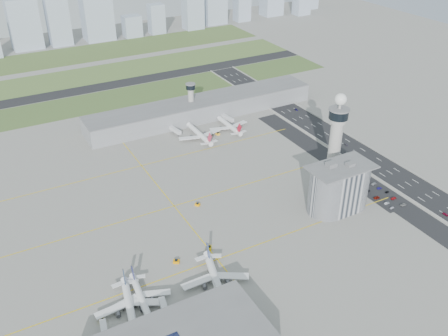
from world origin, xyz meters
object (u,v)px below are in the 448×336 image
car_lot_2 (377,198)px  car_hw_1 (346,145)px  airplane_near_a (129,304)px  tug_2 (209,248)px  car_lot_4 (361,186)px  airplane_far_a (199,131)px  jet_bridge_far_1 (223,117)px  tug_4 (199,137)px  car_lot_9 (379,188)px  airplane_far_b (228,122)px  car_lot_3 (367,191)px  car_lot_5 (353,182)px  jet_bridge_near_1 (168,321)px  car_hw_0 (445,214)px  tug_5 (218,134)px  car_lot_10 (374,184)px  tug_0 (102,321)px  car_hw_4 (251,91)px  car_lot_11 (366,178)px  car_lot_0 (392,208)px  tug_3 (197,204)px  airplane_near_b (141,296)px  jet_bridge_near_2 (223,299)px  car_lot_6 (403,205)px  admin_building (339,187)px  jet_bridge_far_0 (171,129)px  control_tower (336,134)px  tug_1 (176,261)px  car_lot_1 (387,203)px  airplane_near_c (216,276)px  secondary_tower (191,98)px  car_lot_7 (394,198)px

car_lot_2 → car_hw_1: 76.34m
airplane_near_a → tug_2: 61.59m
car_lot_2 → car_lot_4: car_lot_2 is taller
airplane_far_a → jet_bridge_far_1: 39.99m
tug_4 → car_lot_4: size_ratio=0.93×
car_lot_9 → car_hw_1: (22.97, 60.96, -0.05)m
tug_4 → car_lot_4: (64.99, -121.16, -0.32)m
airplane_far_b → car_lot_3: 136.71m
car_lot_2 → car_lot_5: car_lot_2 is taller
jet_bridge_near_1 → car_hw_1: bearing=-52.6°
airplane_far_a → car_hw_0: (89.10, -173.02, -5.42)m
tug_5 → car_lot_10: size_ratio=0.82×
tug_0 → car_hw_4: size_ratio=0.92×
tug_5 → car_lot_11: 127.31m
car_hw_1 → car_lot_0: bearing=-106.9°
car_lot_5 → car_lot_4: bearing=-179.2°
tug_3 → car_lot_3: size_ratio=0.81×
airplane_near_b → car_hw_0: 197.43m
jet_bridge_far_1 → tug_0: jet_bridge_far_1 is taller
car_lot_4 → jet_bridge_near_2: bearing=118.5°
car_lot_2 → car_lot_6: 17.27m
admin_building → jet_bridge_far_0: bearing=108.0°
car_lot_6 → car_lot_9: bearing=-1.7°
admin_building → car_hw_4: admin_building is taller
tug_5 → car_lot_5: (48.18, -111.95, -0.45)m
jet_bridge_near_2 → car_hw_0: bearing=-80.4°
car_lot_11 → control_tower: bearing=50.7°
jet_bridge_far_0 → car_hw_1: 144.91m
jet_bridge_near_2 → car_lot_2: bearing=-65.9°
tug_1 → car_hw_0: tug_1 is taller
car_lot_0 → airplane_far_b: bearing=3.8°
tug_3 → car_lot_1: 124.45m
jet_bridge_far_1 → car_lot_1: bearing=0.8°
airplane_near_b → car_lot_1: (172.66, 6.02, -4.49)m
airplane_near_c → jet_bridge_near_2: bearing=2.9°
secondary_tower → airplane_far_b: bearing=-63.6°
jet_bridge_far_1 → tug_5: (-17.88, -23.67, -1.84)m
secondary_tower → car_lot_3: bearing=-72.5°
car_lot_6 → car_lot_10: 28.66m
car_lot_9 → car_hw_4: bearing=-4.7°
secondary_tower → airplane_near_b: size_ratio=0.87×
tug_3 → car_lot_11: bearing=130.7°
control_tower → jet_bridge_near_2: size_ratio=4.61×
car_lot_0 → car_lot_7: size_ratio=0.74×
tug_0 → car_lot_10: size_ratio=0.71×
admin_building → airplane_near_c: (-102.20, -25.65, -9.23)m
tug_1 → airplane_near_b: bearing=158.7°
car_hw_0 → airplane_near_c: bearing=172.6°
jet_bridge_near_1 → car_hw_4: (192.15, 238.62, -2.29)m
car_lot_0 → car_lot_10: car_lot_10 is taller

